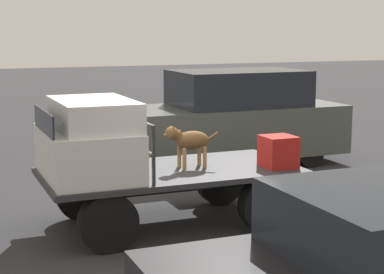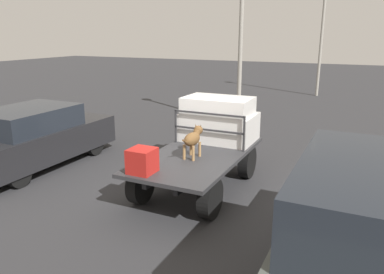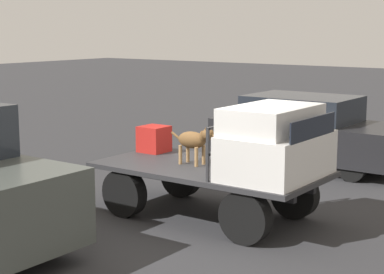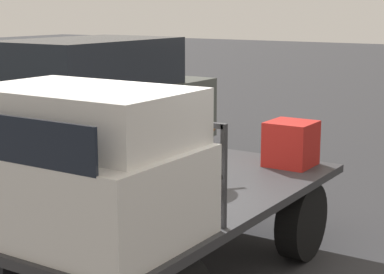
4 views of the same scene
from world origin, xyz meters
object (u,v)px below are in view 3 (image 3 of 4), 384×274
(cargo_crate, at_px, (154,139))
(flatbed_truck, at_px, (209,181))
(dog, at_px, (195,140))
(parked_sedan, at_px, (308,131))

(cargo_crate, bearing_deg, flatbed_truck, -16.92)
(flatbed_truck, distance_m, cargo_crate, 1.70)
(dog, xyz_separation_m, cargo_crate, (-1.28, 0.48, -0.18))
(flatbed_truck, bearing_deg, parked_sedan, 95.30)
(flatbed_truck, bearing_deg, cargo_crate, 163.08)
(flatbed_truck, height_order, dog, dog)
(dog, bearing_deg, cargo_crate, 169.98)
(parked_sedan, bearing_deg, flatbed_truck, -90.58)
(flatbed_truck, relative_size, dog, 4.22)
(flatbed_truck, xyz_separation_m, dog, (-0.28, -0.01, 0.67))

